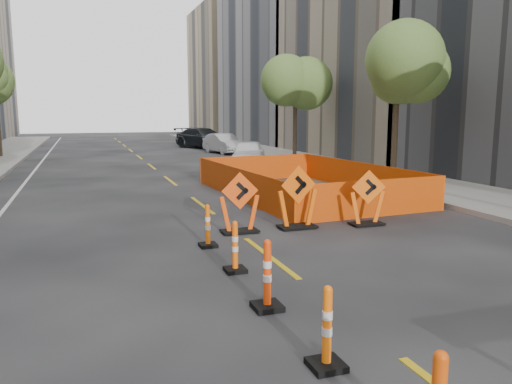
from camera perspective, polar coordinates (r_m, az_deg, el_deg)
name	(u,v)px	position (r m, az deg, el deg)	size (l,w,h in m)	color
ground_plane	(379,341)	(6.85, 13.88, -16.17)	(140.00, 140.00, 0.00)	black
sidewalk_right	(405,182)	(21.39, 16.68, 1.15)	(4.00, 90.00, 0.15)	gray
bld_right_c	(404,49)	(35.69, 16.58, 15.34)	(12.00, 16.00, 14.00)	gray
bld_right_d	(302,37)	(50.26, 5.30, 17.20)	(12.00, 18.00, 20.00)	gray
bld_right_e	(244,73)	(67.15, -1.41, 13.46)	(12.00, 14.00, 16.00)	tan
tree_r_b	(398,70)	(20.92, 15.88, 13.24)	(2.80, 2.80, 5.95)	#382B1E
tree_r_c	(295,84)	(29.68, 4.52, 12.23)	(2.80, 2.80, 5.95)	#382B1E
channelizer_3	(327,327)	(5.88, 8.12, -15.06)	(0.39, 0.39, 0.99)	#F9640A
channelizer_4	(267,275)	(7.43, 1.30, -9.43)	(0.42, 0.42, 1.07)	#F03C0A
channelizer_5	(235,247)	(9.13, -2.40, -6.24)	(0.38, 0.38, 0.96)	#FF5E0A
channelizer_6	(208,226)	(10.84, -5.53, -3.85)	(0.37, 0.37, 0.94)	#F2610A
chevron_sign_left	(240,203)	(12.00, -1.89, -1.23)	(0.99, 0.59, 1.48)	#F5480A
chevron_sign_center	(298,197)	(12.49, 4.77, -0.59)	(1.06, 0.64, 1.59)	#F85B0A
chevron_sign_right	(368,198)	(13.12, 12.63, -0.66)	(0.96, 0.58, 1.44)	#FF5F0A
safety_fence	(303,180)	(17.73, 5.34, 1.39)	(4.94, 8.42, 1.05)	#FE540D
parked_car_near	(248,154)	(26.55, -0.88, 4.41)	(1.71, 4.25, 1.45)	silver
parked_car_mid	(224,144)	(35.71, -3.72, 5.55)	(1.47, 4.21, 1.39)	#A2A2A7
parked_car_far	(203,138)	(41.01, -6.03, 6.15)	(2.29, 5.64, 1.64)	black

